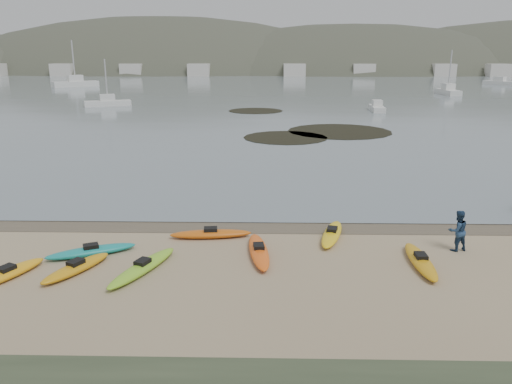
{
  "coord_description": "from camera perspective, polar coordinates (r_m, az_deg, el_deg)",
  "views": [
    {
      "loc": [
        0.48,
        -21.8,
        7.63
      ],
      "look_at": [
        0.0,
        0.0,
        1.5
      ],
      "focal_mm": 35.0,
      "sensor_mm": 36.0,
      "label": 1
    }
  ],
  "objects": [
    {
      "name": "person_east",
      "position": [
        21.3,
        22.06,
        -4.11
      ],
      "size": [
        0.94,
        0.81,
        1.66
      ],
      "primitive_type": "imported",
      "rotation": [
        0.0,
        0.0,
        3.4
      ],
      "color": "navy",
      "rests_on": "ground"
    },
    {
      "name": "kelp_mats",
      "position": [
        53.37,
        5.14,
        7.45
      ],
      "size": [
        17.51,
        29.13,
        0.04
      ],
      "color": "black",
      "rests_on": "water"
    },
    {
      "name": "moored_boats",
      "position": [
        104.29,
        -0.6,
        11.82
      ],
      "size": [
        107.59,
        62.78,
        1.4
      ],
      "color": "silver",
      "rests_on": "ground"
    },
    {
      "name": "ground",
      "position": [
        23.1,
        0.0,
        -3.58
      ],
      "size": [
        600.0,
        600.0,
        0.0
      ],
      "primitive_type": "plane",
      "color": "tan",
      "rests_on": "ground"
    },
    {
      "name": "wet_sand",
      "position": [
        22.82,
        -0.02,
        -3.82
      ],
      "size": [
        60.0,
        60.0,
        0.0
      ],
      "primitive_type": "plane",
      "color": "brown",
      "rests_on": "ground"
    },
    {
      "name": "far_town",
      "position": [
        166.99,
        3.26,
        13.74
      ],
      "size": [
        199.0,
        5.0,
        4.0
      ],
      "color": "beige",
      "rests_on": "ground"
    },
    {
      "name": "kayaks",
      "position": [
        19.34,
        -1.74,
        -7.0
      ],
      "size": [
        22.04,
        7.46,
        0.34
      ],
      "color": "orange",
      "rests_on": "ground"
    },
    {
      "name": "water",
      "position": [
        321.89,
        1.22,
        14.33
      ],
      "size": [
        1200.0,
        1200.0,
        0.0
      ],
      "primitive_type": "plane",
      "color": "slate",
      "rests_on": "ground"
    },
    {
      "name": "far_hills",
      "position": [
        220.51,
        11.58,
        9.25
      ],
      "size": [
        550.0,
        135.0,
        80.0
      ],
      "color": "#384235",
      "rests_on": "ground"
    }
  ]
}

